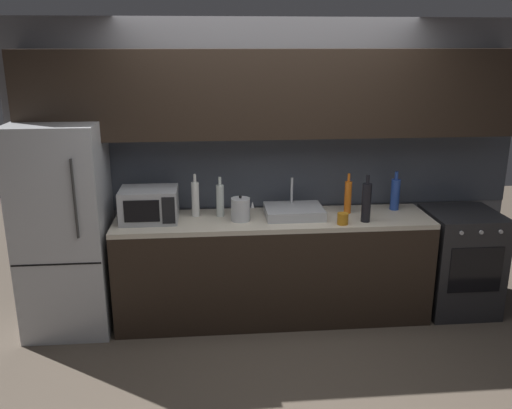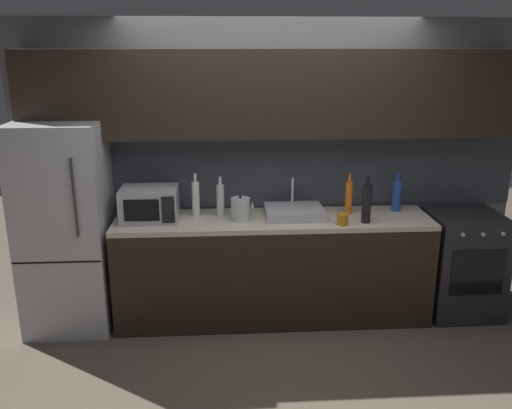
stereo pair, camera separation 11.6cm
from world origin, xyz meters
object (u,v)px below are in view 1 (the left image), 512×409
Objects in this scene: wine_bottle_blue at (395,194)px; mug_amber at (343,219)px; oven_range at (459,261)px; refrigerator at (65,229)px; wine_bottle_clear at (220,200)px; microwave at (149,205)px; kettle at (241,209)px; wine_bottle_dark at (366,202)px; wine_bottle_white at (195,199)px; wine_bottle_orange at (348,197)px.

wine_bottle_blue is 0.66m from mug_amber.
oven_range is 1.24m from mug_amber.
refrigerator is 2.24m from mug_amber.
wine_bottle_blue reaches higher than wine_bottle_clear.
microwave reaches higher than kettle.
wine_bottle_dark is (2.43, -0.16, 0.21)m from refrigerator.
wine_bottle_white is 1.22m from mug_amber.
mug_amber is (-0.55, -0.35, -0.09)m from wine_bottle_blue.
wine_bottle_clear is at bearing -178.15° from wine_bottle_blue.
kettle is at bearing -178.76° from oven_range.
wine_bottle_blue is at bearing 33.00° from mug_amber.
oven_range is 4.23× the size of kettle.
oven_range is 2.73m from microwave.
mug_amber is (1.55, -0.23, -0.09)m from microwave.
wine_bottle_dark is at bearing -6.68° from kettle.
wine_bottle_white is at bearing -178.86° from wine_bottle_blue.
oven_range is 2.17m from wine_bottle_clear.
mug_amber is (-0.11, -0.30, -0.10)m from wine_bottle_orange.
wine_bottle_dark is at bearing -70.25° from wine_bottle_orange.
wine_bottle_dark reaches higher than wine_bottle_white.
refrigerator is 18.53× the size of mug_amber.
kettle is 0.59× the size of wine_bottle_white.
wine_bottle_orange reaches higher than wine_bottle_blue.
wine_bottle_clear is at bearing 162.50° from mug_amber.
wine_bottle_clear is (-1.51, -0.05, -0.00)m from wine_bottle_blue.
wine_bottle_white is (-1.29, 0.02, 0.01)m from wine_bottle_orange.
refrigerator is 2.78m from wine_bottle_blue.
refrigerator is at bearing -177.97° from wine_bottle_orange.
refrigerator is 3.37m from oven_range.
wine_bottle_clear is 1.02m from mug_amber.
wine_bottle_orange is at bearing 2.03° from refrigerator.
oven_range is at bearing -0.02° from refrigerator.
kettle is 0.22m from wine_bottle_clear.
kettle is at bearing -172.22° from wine_bottle_orange.
wine_bottle_dark is at bearing 14.41° from mug_amber.
microwave is 1.76m from wine_bottle_dark.
refrigerator is at bearing 174.54° from mug_amber.
wine_bottle_clear is at bearing 167.76° from wine_bottle_dark.
refrigerator reaches higher than wine_bottle_orange.
kettle is 0.83m from mug_amber.
kettle is 0.63× the size of wine_bottle_blue.
wine_bottle_white is 1.07× the size of wine_bottle_blue.
wine_bottle_orange is (2.34, 0.08, 0.19)m from refrigerator.
wine_bottle_blue is 1.52m from wine_bottle_clear.
wine_bottle_orange is 1.02× the size of wine_bottle_clear.
wine_bottle_orange is 1.02× the size of wine_bottle_blue.
kettle is at bearing 168.12° from mug_amber.
refrigerator is at bearing 176.21° from wine_bottle_dark.
wine_bottle_white reaches higher than wine_bottle_blue.
oven_range is at bearing -0.42° from microwave.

